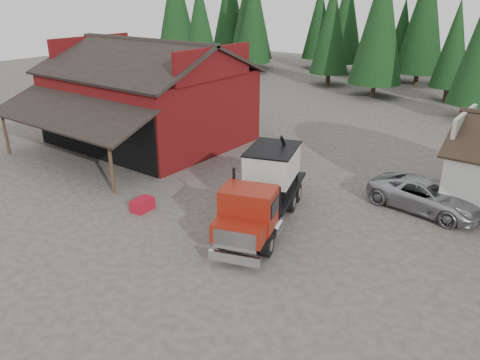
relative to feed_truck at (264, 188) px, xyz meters
The scene contains 8 objects.
ground 5.24m from the feed_truck, 125.31° to the right, with size 120.00×120.00×0.00m, color #443C35.
red_barn 15.08m from the feed_truck, 157.01° to the left, with size 12.80×13.63×7.18m.
conifer_backdrop 38.12m from the feed_truck, 94.30° to the left, with size 76.00×16.00×16.00m, color black, non-canonical shape.
near_pine_a 34.84m from the feed_truck, 136.03° to the left, with size 4.40×4.40×11.40m.
near_pine_d 31.26m from the feed_truck, 102.88° to the left, with size 5.28×5.28×13.40m.
feed_truck is the anchor object (origin of this frame).
silver_car 8.26m from the feed_truck, 46.74° to the left, with size 2.57×5.57×1.55m, color #9C9DA3.
equip_box 6.27m from the feed_truck, 156.09° to the right, with size 0.70×1.10×0.60m, color maroon.
Camera 1 is at (13.74, -12.31, 10.16)m, focal length 35.00 mm.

